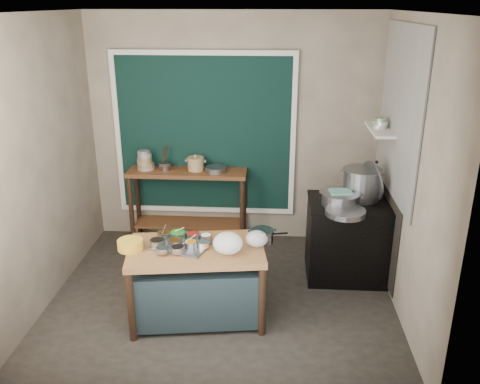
# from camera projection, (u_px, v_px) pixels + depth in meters

# --- Properties ---
(floor) EXTENTS (3.50, 3.00, 0.02)m
(floor) POSITION_uv_depth(u_px,v_px,m) (222.00, 297.00, 5.30)
(floor) COLOR #2D2822
(floor) RESTS_ON ground
(back_wall) EXTENTS (3.50, 0.02, 2.80)m
(back_wall) POSITION_uv_depth(u_px,v_px,m) (233.00, 131.00, 6.21)
(back_wall) COLOR gray
(back_wall) RESTS_ON floor
(left_wall) EXTENTS (0.02, 3.00, 2.80)m
(left_wall) POSITION_uv_depth(u_px,v_px,m) (40.00, 165.00, 4.91)
(left_wall) COLOR gray
(left_wall) RESTS_ON floor
(right_wall) EXTENTS (0.02, 3.00, 2.80)m
(right_wall) POSITION_uv_depth(u_px,v_px,m) (410.00, 173.00, 4.69)
(right_wall) COLOR gray
(right_wall) RESTS_ON floor
(ceiling) EXTENTS (3.50, 3.00, 0.02)m
(ceiling) POSITION_uv_depth(u_px,v_px,m) (218.00, 11.00, 4.30)
(ceiling) COLOR gray
(ceiling) RESTS_ON back_wall
(curtain_panel) EXTENTS (2.10, 0.02, 1.90)m
(curtain_panel) POSITION_uv_depth(u_px,v_px,m) (205.00, 135.00, 6.21)
(curtain_panel) COLOR black
(curtain_panel) RESTS_ON back_wall
(curtain_frame) EXTENTS (2.22, 0.03, 2.02)m
(curtain_frame) POSITION_uv_depth(u_px,v_px,m) (205.00, 135.00, 6.20)
(curtain_frame) COLOR beige
(curtain_frame) RESTS_ON back_wall
(tile_panel) EXTENTS (0.02, 1.70, 1.70)m
(tile_panel) POSITION_uv_depth(u_px,v_px,m) (399.00, 112.00, 5.05)
(tile_panel) COLOR #B2B2AA
(tile_panel) RESTS_ON right_wall
(soot_patch) EXTENTS (0.01, 1.30, 1.30)m
(soot_patch) POSITION_uv_depth(u_px,v_px,m) (386.00, 215.00, 5.55)
(soot_patch) COLOR black
(soot_patch) RESTS_ON right_wall
(wall_shelf) EXTENTS (0.22, 0.70, 0.03)m
(wall_shelf) POSITION_uv_depth(u_px,v_px,m) (380.00, 130.00, 5.42)
(wall_shelf) COLOR beige
(wall_shelf) RESTS_ON right_wall
(prep_table) EXTENTS (1.34, 0.89, 0.75)m
(prep_table) POSITION_uv_depth(u_px,v_px,m) (197.00, 283.00, 4.83)
(prep_table) COLOR brown
(prep_table) RESTS_ON floor
(back_counter) EXTENTS (1.45, 0.40, 0.95)m
(back_counter) POSITION_uv_depth(u_px,v_px,m) (189.00, 207.00, 6.36)
(back_counter) COLOR #562B18
(back_counter) RESTS_ON floor
(stove_block) EXTENTS (0.90, 0.68, 0.85)m
(stove_block) POSITION_uv_depth(u_px,v_px,m) (349.00, 240.00, 5.57)
(stove_block) COLOR black
(stove_block) RESTS_ON floor
(stove_top) EXTENTS (0.92, 0.69, 0.03)m
(stove_top) POSITION_uv_depth(u_px,v_px,m) (352.00, 203.00, 5.42)
(stove_top) COLOR black
(stove_top) RESTS_ON stove_block
(condiment_tray) EXTENTS (0.59, 0.49, 0.02)m
(condiment_tray) POSITION_uv_depth(u_px,v_px,m) (181.00, 245.00, 4.72)
(condiment_tray) COLOR gray
(condiment_tray) RESTS_ON prep_table
(condiment_bowls) EXTENTS (0.56, 0.43, 0.06)m
(condiment_bowls) POSITION_uv_depth(u_px,v_px,m) (178.00, 241.00, 4.72)
(condiment_bowls) COLOR gray
(condiment_bowls) RESTS_ON condiment_tray
(yellow_basin) EXTENTS (0.28, 0.28, 0.09)m
(yellow_basin) POSITION_uv_depth(u_px,v_px,m) (130.00, 245.00, 4.65)
(yellow_basin) COLOR #C18C2B
(yellow_basin) RESTS_ON prep_table
(saucepan) EXTENTS (0.27, 0.27, 0.12)m
(saucepan) POSITION_uv_depth(u_px,v_px,m) (262.00, 236.00, 4.79)
(saucepan) COLOR gray
(saucepan) RESTS_ON prep_table
(plastic_bag_a) EXTENTS (0.27, 0.23, 0.20)m
(plastic_bag_a) POSITION_uv_depth(u_px,v_px,m) (228.00, 243.00, 4.55)
(plastic_bag_a) COLOR white
(plastic_bag_a) RESTS_ON prep_table
(plastic_bag_b) EXTENTS (0.25, 0.23, 0.15)m
(plastic_bag_b) POSITION_uv_depth(u_px,v_px,m) (257.00, 239.00, 4.69)
(plastic_bag_b) COLOR white
(plastic_bag_b) RESTS_ON prep_table
(bowl_stack) EXTENTS (0.21, 0.21, 0.24)m
(bowl_stack) POSITION_uv_depth(u_px,v_px,m) (145.00, 161.00, 6.20)
(bowl_stack) COLOR tan
(bowl_stack) RESTS_ON back_counter
(utensil_cup) EXTENTS (0.16, 0.16, 0.09)m
(utensil_cup) POSITION_uv_depth(u_px,v_px,m) (165.00, 166.00, 6.21)
(utensil_cup) COLOR gray
(utensil_cup) RESTS_ON back_counter
(ceramic_crock) EXTENTS (0.24, 0.24, 0.14)m
(ceramic_crock) POSITION_uv_depth(u_px,v_px,m) (196.00, 164.00, 6.18)
(ceramic_crock) COLOR #9B8154
(ceramic_crock) RESTS_ON back_counter
(wide_bowl) EXTENTS (0.29, 0.29, 0.06)m
(wide_bowl) POSITION_uv_depth(u_px,v_px,m) (216.00, 169.00, 6.13)
(wide_bowl) COLOR gray
(wide_bowl) RESTS_ON back_counter
(stock_pot) EXTENTS (0.53, 0.53, 0.34)m
(stock_pot) POSITION_uv_depth(u_px,v_px,m) (362.00, 184.00, 5.44)
(stock_pot) COLOR gray
(stock_pot) RESTS_ON stove_top
(pot_lid) EXTENTS (0.23, 0.45, 0.43)m
(pot_lid) POSITION_uv_depth(u_px,v_px,m) (373.00, 180.00, 5.41)
(pot_lid) COLOR gray
(pot_lid) RESTS_ON stove_top
(steamer) EXTENTS (0.54, 0.54, 0.14)m
(steamer) POSITION_uv_depth(u_px,v_px,m) (340.00, 199.00, 5.32)
(steamer) COLOR gray
(steamer) RESTS_ON stove_top
(green_cloth) EXTENTS (0.24, 0.20, 0.02)m
(green_cloth) POSITION_uv_depth(u_px,v_px,m) (341.00, 192.00, 5.29)
(green_cloth) COLOR #65AF9E
(green_cloth) RESTS_ON steamer
(shallow_pan) EXTENTS (0.54, 0.54, 0.05)m
(shallow_pan) POSITION_uv_depth(u_px,v_px,m) (345.00, 212.00, 5.08)
(shallow_pan) COLOR gray
(shallow_pan) RESTS_ON stove_top
(shelf_bowl_stack) EXTENTS (0.14, 0.14, 0.11)m
(shelf_bowl_stack) POSITION_uv_depth(u_px,v_px,m) (381.00, 123.00, 5.40)
(shelf_bowl_stack) COLOR silver
(shelf_bowl_stack) RESTS_ON wall_shelf
(shelf_bowl_green) EXTENTS (0.13, 0.13, 0.04)m
(shelf_bowl_green) POSITION_uv_depth(u_px,v_px,m) (378.00, 123.00, 5.56)
(shelf_bowl_green) COLOR gray
(shelf_bowl_green) RESTS_ON wall_shelf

